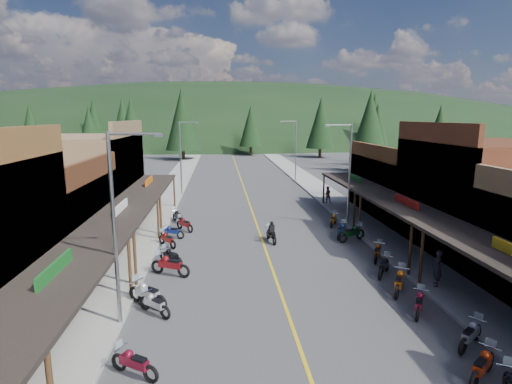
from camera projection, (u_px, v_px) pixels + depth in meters
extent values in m
plane|color=#38383A|center=(271.00, 266.00, 23.11)|extent=(220.00, 220.00, 0.00)
cube|color=gold|center=(247.00, 197.00, 42.67)|extent=(0.15, 90.00, 0.01)
cube|color=gray|center=(165.00, 198.00, 41.88)|extent=(3.40, 94.00, 0.15)
cube|color=gray|center=(327.00, 195.00, 43.44)|extent=(3.40, 94.00, 0.15)
cube|color=brown|center=(9.00, 248.00, 13.70)|extent=(0.30, 10.20, 8.20)
cube|color=black|center=(56.00, 277.00, 14.04)|extent=(3.20, 10.20, 0.18)
cylinder|color=#472D19|center=(130.00, 268.00, 18.86)|extent=(0.16, 0.16, 3.00)
cube|color=#14591E|center=(55.00, 272.00, 14.00)|extent=(0.12, 3.00, 0.70)
cube|color=#3F2111|center=(28.00, 223.00, 23.05)|extent=(8.00, 9.00, 5.00)
cube|color=#3F2111|center=(96.00, 211.00, 23.28)|extent=(0.30, 9.00, 6.20)
cube|color=black|center=(121.00, 212.00, 23.43)|extent=(3.20, 9.00, 0.18)
cylinder|color=#472D19|center=(135.00, 259.00, 20.03)|extent=(0.16, 0.16, 3.00)
cylinder|color=#472D19|center=(158.00, 220.00, 27.66)|extent=(0.16, 0.16, 3.00)
cube|color=silver|center=(121.00, 209.00, 23.39)|extent=(0.12, 3.00, 0.70)
cube|color=brown|center=(82.00, 180.00, 32.25)|extent=(8.00, 10.20, 7.00)
cube|color=brown|center=(130.00, 172.00, 32.48)|extent=(0.30, 10.20, 8.20)
cube|color=black|center=(149.00, 185.00, 32.82)|extent=(3.20, 10.20, 0.18)
cylinder|color=#472D19|center=(161.00, 215.00, 28.84)|extent=(0.16, 0.16, 3.00)
cylinder|color=#472D19|center=(174.00, 192.00, 37.64)|extent=(0.16, 0.16, 3.00)
cube|color=#CC590C|center=(149.00, 182.00, 32.78)|extent=(0.12, 3.00, 0.70)
cylinder|color=#472D19|center=(421.00, 258.00, 20.15)|extent=(0.16, 0.16, 3.00)
cube|color=#562B19|center=(486.00, 197.00, 25.37)|extent=(8.00, 9.00, 7.00)
cube|color=#562B19|center=(429.00, 189.00, 24.91)|extent=(0.30, 9.00, 8.20)
cube|color=black|center=(406.00, 206.00, 24.99)|extent=(3.20, 9.00, 0.18)
cylinder|color=#472D19|center=(410.00, 250.00, 21.32)|extent=(0.16, 0.16, 3.00)
cylinder|color=#472D19|center=(360.00, 215.00, 28.95)|extent=(0.16, 0.16, 3.00)
cube|color=#B2140F|center=(406.00, 203.00, 24.95)|extent=(0.12, 3.00, 0.70)
cube|color=#4C2D16|center=(413.00, 186.00, 34.95)|extent=(8.00, 10.20, 5.00)
cube|color=#4C2D16|center=(371.00, 180.00, 34.49)|extent=(0.30, 10.20, 6.20)
cube|color=black|center=(355.00, 182.00, 34.38)|extent=(3.20, 10.20, 0.18)
cylinder|color=#472D19|center=(354.00, 211.00, 30.12)|extent=(0.16, 0.16, 3.00)
cylinder|color=#472D19|center=(324.00, 190.00, 38.93)|extent=(0.16, 0.16, 3.00)
cube|color=#14591E|center=(355.00, 179.00, 34.34)|extent=(0.12, 3.00, 0.70)
cylinder|color=gray|center=(114.00, 233.00, 15.85)|extent=(0.16, 0.16, 8.00)
cylinder|color=gray|center=(135.00, 134.00, 15.21)|extent=(2.00, 0.10, 0.10)
cube|color=gray|center=(159.00, 135.00, 15.30)|extent=(0.35, 0.18, 0.12)
cylinder|color=gray|center=(181.00, 159.00, 43.24)|extent=(0.16, 0.16, 8.00)
cylinder|color=gray|center=(189.00, 122.00, 42.60)|extent=(2.00, 0.10, 0.10)
cube|color=gray|center=(197.00, 123.00, 42.69)|extent=(0.35, 0.18, 0.12)
cylinder|color=gray|center=(349.00, 176.00, 30.82)|extent=(0.16, 0.16, 8.00)
cylinder|color=gray|center=(339.00, 125.00, 30.00)|extent=(2.00, 0.10, 0.10)
cube|color=gray|center=(327.00, 126.00, 29.93)|extent=(0.35, 0.18, 0.12)
cylinder|color=gray|center=(296.00, 151.00, 52.34)|extent=(0.16, 0.16, 8.00)
cylinder|color=gray|center=(289.00, 121.00, 51.52)|extent=(2.00, 0.10, 0.10)
cube|color=gray|center=(282.00, 122.00, 51.45)|extent=(0.35, 0.18, 0.12)
ellipsoid|color=black|center=(227.00, 138.00, 155.16)|extent=(310.00, 140.00, 60.00)
cylinder|color=black|center=(34.00, 154.00, 79.98)|extent=(0.60, 0.60, 2.00)
cone|color=black|center=(31.00, 127.00, 78.95)|extent=(5.04, 5.04, 9.00)
cylinder|color=black|center=(125.00, 150.00, 89.24)|extent=(0.60, 0.60, 2.00)
cone|color=black|center=(123.00, 122.00, 88.07)|extent=(5.88, 5.88, 10.50)
cylinder|color=black|center=(183.00, 155.00, 78.76)|extent=(0.60, 0.60, 2.00)
cone|color=black|center=(182.00, 119.00, 77.44)|extent=(6.72, 6.72, 12.00)
cylinder|color=black|center=(251.00, 151.00, 87.84)|extent=(0.60, 0.60, 2.00)
cone|color=black|center=(251.00, 126.00, 86.80)|extent=(5.04, 5.04, 9.00)
cylinder|color=black|center=(320.00, 153.00, 83.22)|extent=(0.60, 0.60, 2.00)
cone|color=black|center=(321.00, 122.00, 82.05)|extent=(5.88, 5.88, 10.50)
cylinder|color=black|center=(372.00, 148.00, 96.39)|extent=(0.60, 0.60, 2.00)
cone|color=black|center=(374.00, 118.00, 95.08)|extent=(6.72, 6.72, 12.00)
cylinder|color=black|center=(438.00, 150.00, 89.64)|extent=(0.60, 0.60, 2.00)
cone|color=black|center=(440.00, 125.00, 88.61)|extent=(5.04, 5.04, 9.00)
cylinder|color=black|center=(96.00, 148.00, 94.39)|extent=(0.60, 0.60, 2.00)
cone|color=black|center=(94.00, 122.00, 93.22)|extent=(5.88, 5.88, 10.50)
cylinder|color=black|center=(92.00, 167.00, 60.08)|extent=(0.60, 0.60, 2.00)
cone|color=black|center=(90.00, 134.00, 59.14)|extent=(4.48, 4.48, 8.00)
cylinder|color=black|center=(375.00, 160.00, 69.09)|extent=(0.60, 0.60, 2.00)
cone|color=black|center=(377.00, 129.00, 68.07)|extent=(4.93, 4.93, 8.80)
cylinder|color=black|center=(134.00, 160.00, 70.22)|extent=(0.60, 0.60, 2.00)
cone|color=black|center=(132.00, 126.00, 69.13)|extent=(5.38, 5.38, 9.60)
cylinder|color=black|center=(368.00, 166.00, 61.88)|extent=(0.60, 0.60, 2.00)
cone|color=black|center=(370.00, 125.00, 60.72)|extent=(5.82, 5.82, 10.40)
imported|color=#2B2131|center=(437.00, 268.00, 19.97)|extent=(0.67, 0.80, 1.86)
imported|color=brown|center=(327.00, 194.00, 39.13)|extent=(0.83, 0.48, 1.69)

